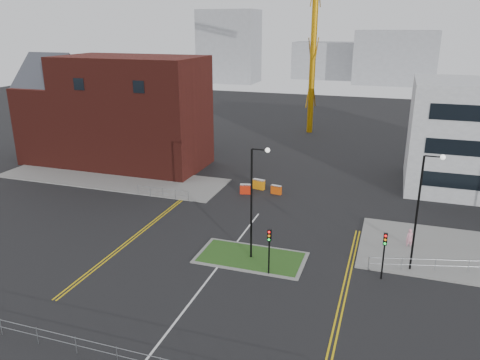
# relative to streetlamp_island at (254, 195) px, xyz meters

# --- Properties ---
(ground) EXTENTS (200.00, 200.00, 0.00)m
(ground) POSITION_rel_streetlamp_island_xyz_m (-2.22, -8.00, -5.41)
(ground) COLOR black
(ground) RESTS_ON ground
(pavement_left) EXTENTS (28.00, 8.00, 0.12)m
(pavement_left) POSITION_rel_streetlamp_island_xyz_m (-22.22, 14.00, -5.35)
(pavement_left) COLOR slate
(pavement_left) RESTS_ON ground
(island_kerb) EXTENTS (8.60, 4.60, 0.08)m
(island_kerb) POSITION_rel_streetlamp_island_xyz_m (-0.22, 0.00, -5.37)
(island_kerb) COLOR slate
(island_kerb) RESTS_ON ground
(grass_island) EXTENTS (8.00, 4.00, 0.12)m
(grass_island) POSITION_rel_streetlamp_island_xyz_m (-0.22, 0.00, -5.35)
(grass_island) COLOR #244918
(grass_island) RESTS_ON ground
(brick_building) EXTENTS (24.20, 10.07, 14.24)m
(brick_building) POSITION_rel_streetlamp_island_xyz_m (-25.19, 20.00, 1.44)
(brick_building) COLOR #4C1813
(brick_building) RESTS_ON ground
(streetlamp_island) EXTENTS (1.46, 0.36, 9.18)m
(streetlamp_island) POSITION_rel_streetlamp_island_xyz_m (0.00, 0.00, 0.00)
(streetlamp_island) COLOR black
(streetlamp_island) RESTS_ON ground
(streetlamp_right_near) EXTENTS (1.46, 0.36, 9.18)m
(streetlamp_right_near) POSITION_rel_streetlamp_island_xyz_m (12.00, 2.00, 0.00)
(streetlamp_right_near) COLOR black
(streetlamp_right_near) RESTS_ON ground
(traffic_light_island) EXTENTS (0.28, 0.33, 3.65)m
(traffic_light_island) POSITION_rel_streetlamp_island_xyz_m (1.78, -2.02, -2.85)
(traffic_light_island) COLOR black
(traffic_light_island) RESTS_ON ground
(traffic_light_right) EXTENTS (0.28, 0.33, 3.65)m
(traffic_light_right) POSITION_rel_streetlamp_island_xyz_m (9.78, -0.02, -2.85)
(traffic_light_right) COLOR black
(traffic_light_right) RESTS_ON ground
(railing_front) EXTENTS (24.05, 0.05, 1.10)m
(railing_front) POSITION_rel_streetlamp_island_xyz_m (-2.22, -14.00, -4.63)
(railing_front) COLOR gray
(railing_front) RESTS_ON ground
(railing_left) EXTENTS (6.05, 0.05, 1.10)m
(railing_left) POSITION_rel_streetlamp_island_xyz_m (-13.22, 10.00, -4.67)
(railing_left) COLOR gray
(railing_left) RESTS_ON ground
(centre_line) EXTENTS (0.15, 30.00, 0.01)m
(centre_line) POSITION_rel_streetlamp_island_xyz_m (-2.22, -6.00, -5.41)
(centre_line) COLOR silver
(centre_line) RESTS_ON ground
(yellow_left_a) EXTENTS (0.12, 24.00, 0.01)m
(yellow_left_a) POSITION_rel_streetlamp_island_xyz_m (-11.22, 2.00, -5.41)
(yellow_left_a) COLOR gold
(yellow_left_a) RESTS_ON ground
(yellow_left_b) EXTENTS (0.12, 24.00, 0.01)m
(yellow_left_b) POSITION_rel_streetlamp_island_xyz_m (-10.92, 2.00, -5.41)
(yellow_left_b) COLOR gold
(yellow_left_b) RESTS_ON ground
(yellow_right_a) EXTENTS (0.12, 20.00, 0.01)m
(yellow_right_a) POSITION_rel_streetlamp_island_xyz_m (7.28, -2.00, -5.41)
(yellow_right_a) COLOR gold
(yellow_right_a) RESTS_ON ground
(yellow_right_b) EXTENTS (0.12, 20.00, 0.01)m
(yellow_right_b) POSITION_rel_streetlamp_island_xyz_m (7.58, -2.00, -5.41)
(yellow_right_b) COLOR gold
(yellow_right_b) RESTS_ON ground
(skyline_a) EXTENTS (18.00, 12.00, 22.00)m
(skyline_a) POSITION_rel_streetlamp_island_xyz_m (-42.22, 112.00, 5.59)
(skyline_a) COLOR gray
(skyline_a) RESTS_ON ground
(skyline_b) EXTENTS (24.00, 12.00, 16.00)m
(skyline_b) POSITION_rel_streetlamp_island_xyz_m (7.78, 122.00, 2.59)
(skyline_b) COLOR gray
(skyline_b) RESTS_ON ground
(skyline_d) EXTENTS (30.00, 12.00, 12.00)m
(skyline_d) POSITION_rel_streetlamp_island_xyz_m (-10.22, 132.00, 0.59)
(skyline_d) COLOR gray
(skyline_d) RESTS_ON ground
(pedestrian) EXTENTS (0.68, 0.52, 1.68)m
(pedestrian) POSITION_rel_streetlamp_island_xyz_m (11.74, 5.93, -4.57)
(pedestrian) COLOR pink
(pedestrian) RESTS_ON ground
(barrier_left) EXTENTS (1.43, 0.75, 1.14)m
(barrier_left) POSITION_rel_streetlamp_island_xyz_m (-4.24, 16.00, -4.79)
(barrier_left) COLOR orange
(barrier_left) RESTS_ON ground
(barrier_mid) EXTENTS (1.39, 0.72, 1.11)m
(barrier_mid) POSITION_rel_streetlamp_island_xyz_m (-5.13, 14.05, -4.81)
(barrier_mid) COLOR red
(barrier_mid) RESTS_ON ground
(barrier_right) EXTENTS (1.22, 0.61, 0.99)m
(barrier_right) POSITION_rel_streetlamp_island_xyz_m (-1.99, 15.06, -4.88)
(barrier_right) COLOR #DA4D0C
(barrier_right) RESTS_ON ground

